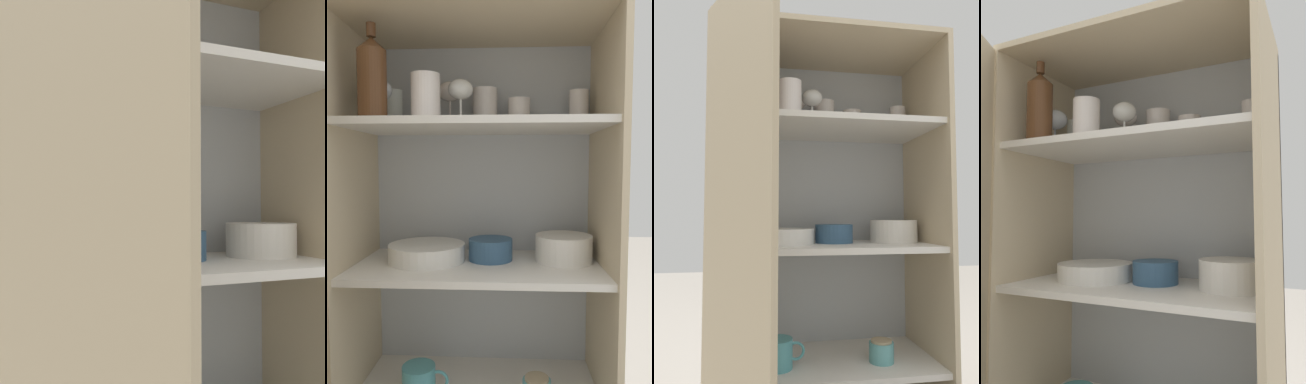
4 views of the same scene
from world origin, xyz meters
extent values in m
cube|color=#B2B7BC|center=(0.00, 0.38, 0.67)|extent=(0.77, 0.02, 1.34)
cube|color=#CCB793|center=(-0.38, 0.18, 0.67)|extent=(0.02, 0.40, 1.34)
cube|color=#CCB793|center=(0.38, 0.18, 0.67)|extent=(0.02, 0.40, 1.34)
cube|color=#CCB793|center=(0.00, 0.18, 1.34)|extent=(0.77, 0.40, 0.02)
cube|color=silver|center=(0.00, 0.18, 0.23)|extent=(0.73, 0.37, 0.02)
cube|color=silver|center=(0.00, 0.18, 0.63)|extent=(0.73, 0.37, 0.02)
cube|color=silver|center=(0.00, 0.18, 1.05)|extent=(0.73, 0.37, 0.02)
cube|color=tan|center=(-0.30, -0.19, 0.67)|extent=(0.19, 0.35, 1.34)
cylinder|color=silver|center=(0.13, 0.30, 1.11)|extent=(0.07, 0.07, 0.09)
cylinder|color=silver|center=(-0.14, 0.12, 1.13)|extent=(0.08, 0.08, 0.13)
cylinder|color=silver|center=(0.32, 0.30, 1.12)|extent=(0.06, 0.06, 0.11)
cylinder|color=silver|center=(0.02, 0.30, 1.12)|extent=(0.08, 0.08, 0.12)
cylinder|color=white|center=(-0.28, 0.27, 1.12)|extent=(0.07, 0.07, 0.11)
cylinder|color=white|center=(-0.05, 0.19, 1.06)|extent=(0.06, 0.06, 0.01)
cylinder|color=white|center=(-0.05, 0.19, 1.10)|extent=(0.01, 0.01, 0.07)
ellipsoid|color=white|center=(-0.05, 0.19, 1.16)|extent=(0.07, 0.07, 0.06)
cylinder|color=silver|center=(-0.10, 0.29, 1.06)|extent=(0.07, 0.07, 0.01)
cylinder|color=silver|center=(-0.10, 0.29, 1.11)|extent=(0.01, 0.01, 0.08)
ellipsoid|color=silver|center=(-0.10, 0.29, 1.18)|extent=(0.08, 0.08, 0.06)
cylinder|color=white|center=(-0.29, 0.15, 1.06)|extent=(0.06, 0.06, 0.01)
cylinder|color=white|center=(-0.29, 0.15, 1.10)|extent=(0.01, 0.01, 0.06)
ellipsoid|color=white|center=(-0.29, 0.15, 1.16)|extent=(0.08, 0.08, 0.06)
cylinder|color=#4C2D19|center=(-0.27, 0.06, 1.15)|extent=(0.08, 0.08, 0.18)
cone|color=#4C2D19|center=(-0.27, 0.06, 1.26)|extent=(0.08, 0.08, 0.03)
cylinder|color=#4C2D19|center=(-0.27, 0.06, 1.29)|extent=(0.02, 0.02, 0.03)
cylinder|color=white|center=(-0.16, 0.21, 0.64)|extent=(0.24, 0.24, 0.01)
cylinder|color=white|center=(-0.16, 0.21, 0.65)|extent=(0.24, 0.24, 0.01)
cylinder|color=white|center=(-0.16, 0.21, 0.66)|extent=(0.24, 0.24, 0.01)
cylinder|color=white|center=(-0.16, 0.21, 0.67)|extent=(0.24, 0.24, 0.01)
cylinder|color=white|center=(-0.16, 0.21, 0.68)|extent=(0.24, 0.24, 0.01)
cylinder|color=white|center=(-0.16, 0.21, 0.69)|extent=(0.24, 0.24, 0.01)
cylinder|color=silver|center=(0.26, 0.22, 0.68)|extent=(0.17, 0.17, 0.08)
torus|color=silver|center=(0.26, 0.22, 0.72)|extent=(0.17, 0.17, 0.01)
cylinder|color=#33567A|center=(0.04, 0.23, 0.67)|extent=(0.14, 0.14, 0.07)
torus|color=#33567A|center=(0.04, 0.23, 0.70)|extent=(0.14, 0.14, 0.01)
cylinder|color=teal|center=(-0.17, 0.13, 0.29)|extent=(0.10, 0.10, 0.09)
torus|color=teal|center=(-0.11, 0.13, 0.30)|extent=(0.06, 0.01, 0.06)
cylinder|color=#5BA3A8|center=(0.18, 0.13, 0.28)|extent=(0.08, 0.08, 0.07)
cylinder|color=tan|center=(0.18, 0.13, 0.31)|extent=(0.07, 0.07, 0.01)
camera|label=1|loc=(-0.39, -0.72, 0.76)|focal=42.00mm
camera|label=2|loc=(0.10, -0.93, 0.94)|focal=35.00mm
camera|label=3|loc=(-0.26, -1.11, 0.74)|focal=35.00mm
camera|label=4|loc=(0.49, -0.81, 0.83)|focal=35.00mm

